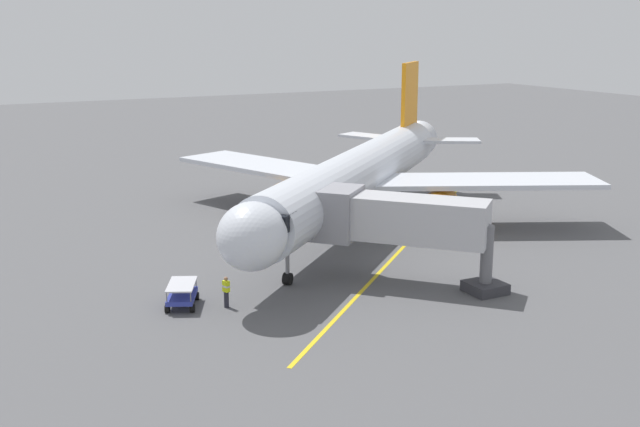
{
  "coord_description": "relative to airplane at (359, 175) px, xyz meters",
  "views": [
    {
      "loc": [
        28.0,
        50.29,
        14.65
      ],
      "look_at": [
        5.89,
        7.34,
        3.0
      ],
      "focal_mm": 43.82,
      "sensor_mm": 36.0,
      "label": 1
    }
  ],
  "objects": [
    {
      "name": "ground_plane",
      "position": [
        0.19,
        -1.72,
        -4.0
      ],
      "size": [
        220.0,
        220.0,
        0.0
      ],
      "primitive_type": "plane",
      "color": "#565659"
    },
    {
      "name": "apron_lead_in_line",
      "position": [
        0.21,
        6.19,
        -4.0
      ],
      "size": [
        29.54,
        27.32,
        0.01
      ],
      "primitive_type": "cube",
      "rotation": [
        0.0,
        0.0,
        -0.83
      ],
      "color": "yellow",
      "rests_on": "ground"
    },
    {
      "name": "airplane",
      "position": [
        0.0,
        0.0,
        0.0
      ],
      "size": [
        33.4,
        32.71,
        11.5
      ],
      "color": "silver",
      "rests_on": "ground"
    },
    {
      "name": "jet_bridge",
      "position": [
        4.64,
        11.6,
        -0.24
      ],
      "size": [
        9.23,
        9.73,
        5.4
      ],
      "color": "#B7B7BC",
      "rests_on": "ground"
    },
    {
      "name": "ground_crew_marshaller",
      "position": [
        14.62,
        11.29,
        -3.12
      ],
      "size": [
        0.36,
        0.46,
        1.71
      ],
      "color": "#23232D",
      "rests_on": "ground"
    },
    {
      "name": "baggage_cart_near_nose",
      "position": [
        16.67,
        10.04,
        -3.35
      ],
      "size": [
        2.4,
        2.95,
        1.27
      ],
      "color": "#2D3899",
      "rests_on": "ground"
    }
  ]
}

